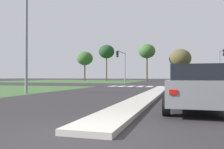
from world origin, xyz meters
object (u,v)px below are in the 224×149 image
(treeline_near, at_px, (85,58))
(car_blue_fourth, at_px, (186,82))
(treeline_third, at_px, (147,51))
(car_grey_third, at_px, (196,88))
(traffic_signal_far_left, at_px, (122,61))
(street_lamp_near, at_px, (28,17))
(traffic_signal_far_right, at_px, (221,60))
(treeline_fourth, at_px, (180,58))
(treeline_second, at_px, (107,52))

(treeline_near, bearing_deg, car_blue_fourth, -58.12)
(treeline_third, bearing_deg, car_grey_third, -80.34)
(car_grey_third, bearing_deg, traffic_signal_far_left, 108.34)
(street_lamp_near, bearing_deg, traffic_signal_far_right, 55.64)
(traffic_signal_far_right, distance_m, treeline_near, 39.73)
(treeline_third, bearing_deg, traffic_signal_far_left, -92.78)
(car_grey_third, bearing_deg, car_blue_fourth, 90.68)
(treeline_third, bearing_deg, traffic_signal_far_right, -57.08)
(car_blue_fourth, relative_size, treeline_third, 0.49)
(traffic_signal_far_right, bearing_deg, treeline_fourth, 104.34)
(street_lamp_near, height_order, treeline_near, street_lamp_near)
(traffic_signal_far_left, bearing_deg, treeline_near, 124.70)
(traffic_signal_far_left, distance_m, street_lamp_near, 23.86)
(car_grey_third, xyz_separation_m, traffic_signal_far_right, (5.25, 30.34, 2.86))
(traffic_signal_far_left, xyz_separation_m, street_lamp_near, (-1.27, -23.76, 1.75))
(treeline_near, relative_size, treeline_fourth, 1.02)
(car_grey_third, xyz_separation_m, treeline_second, (-19.60, 52.26, 6.95))
(treeline_third, distance_m, treeline_fourth, 8.48)
(car_grey_third, relative_size, car_blue_fourth, 0.94)
(treeline_fourth, bearing_deg, traffic_signal_far_left, -110.91)
(traffic_signal_far_left, bearing_deg, treeline_second, 113.47)
(treeline_second, bearing_deg, treeline_fourth, 5.24)
(car_grey_third, bearing_deg, treeline_third, 99.66)
(car_blue_fourth, bearing_deg, car_grey_third, -89.32)
(treeline_second, bearing_deg, traffic_signal_far_left, -66.53)
(treeline_third, height_order, treeline_fourth, treeline_third)
(car_grey_third, bearing_deg, traffic_signal_far_right, 80.18)
(traffic_signal_far_left, xyz_separation_m, treeline_second, (-9.65, 22.24, 3.97))
(car_blue_fourth, bearing_deg, treeline_second, 115.55)
(car_grey_third, height_order, street_lamp_near, street_lamp_near)
(street_lamp_near, relative_size, treeline_third, 1.07)
(treeline_third, bearing_deg, treeline_near, 174.05)
(traffic_signal_far_left, relative_size, treeline_fourth, 0.68)
(traffic_signal_far_right, relative_size, traffic_signal_far_left, 0.97)
(car_blue_fourth, height_order, treeline_third, treeline_third)
(treeline_third, bearing_deg, street_lamp_near, -92.92)
(car_blue_fourth, distance_m, treeline_near, 50.32)
(treeline_near, distance_m, treeline_second, 7.33)
(treeline_second, height_order, treeline_fourth, treeline_second)
(treeline_second, bearing_deg, car_blue_fourth, -64.45)
(traffic_signal_far_left, distance_m, treeline_third, 22.49)
(traffic_signal_far_left, bearing_deg, traffic_signal_far_right, 1.22)
(traffic_signal_far_left, height_order, treeline_near, treeline_near)
(treeline_near, distance_m, treeline_third, 17.83)
(treeline_second, bearing_deg, treeline_near, 165.88)
(treeline_third, bearing_deg, car_blue_fourth, -77.86)
(traffic_signal_far_left, bearing_deg, car_grey_third, -71.66)
(treeline_fourth, bearing_deg, traffic_signal_far_right, -75.66)
(traffic_signal_far_right, height_order, treeline_second, treeline_second)
(car_grey_third, distance_m, treeline_third, 53.34)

